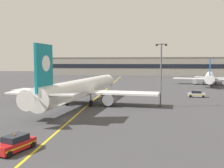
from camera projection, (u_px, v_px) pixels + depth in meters
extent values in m
plane|color=#3D3D3F|center=(62.00, 119.00, 39.46)|extent=(400.00, 400.00, 0.00)
cube|color=yellow|center=(100.00, 95.00, 69.02)|extent=(8.96, 179.81, 0.01)
cylinder|color=white|center=(82.00, 88.00, 53.09)|extent=(7.32, 36.20, 3.80)
cone|color=white|center=(106.00, 81.00, 71.74)|extent=(3.85, 2.94, 3.61)
cone|color=white|center=(31.00, 99.00, 34.31)|extent=(3.11, 3.07, 2.85)
cube|color=white|center=(82.00, 93.00, 53.18)|extent=(6.96, 33.33, 0.44)
cube|color=black|center=(105.00, 79.00, 69.85)|extent=(2.94, 1.38, 0.60)
cube|color=white|center=(83.00, 92.00, 53.75)|extent=(32.32, 7.93, 0.36)
cylinder|color=gray|center=(55.00, 97.00, 54.39)|extent=(2.64, 3.81, 2.30)
cylinder|color=black|center=(59.00, 96.00, 56.18)|extent=(1.96, 0.37, 1.95)
cylinder|color=gray|center=(110.00, 99.00, 51.38)|extent=(2.64, 3.81, 2.30)
cylinder|color=black|center=(112.00, 98.00, 53.17)|extent=(1.96, 0.37, 1.95)
cube|color=#0F7A89|center=(44.00, 68.00, 37.43)|extent=(0.87, 4.82, 7.20)
cylinder|color=white|center=(45.00, 63.00, 37.66)|extent=(0.67, 2.43, 2.40)
cube|color=white|center=(43.00, 93.00, 37.17)|extent=(11.22, 3.87, 0.24)
cylinder|color=#4C4C51|center=(102.00, 90.00, 67.28)|extent=(0.24, 0.24, 1.60)
cylinder|color=black|center=(102.00, 94.00, 67.37)|extent=(0.49, 0.93, 0.90)
cylinder|color=#4C4C51|center=(67.00, 97.00, 51.94)|extent=(0.24, 0.24, 1.60)
cylinder|color=black|center=(67.00, 102.00, 52.04)|extent=(0.53, 1.33, 1.30)
cylinder|color=#4C4C51|center=(91.00, 98.00, 50.68)|extent=(0.24, 0.24, 1.60)
cylinder|color=black|center=(91.00, 103.00, 50.78)|extent=(0.53, 1.33, 1.30)
cylinder|color=white|center=(210.00, 77.00, 99.46)|extent=(10.38, 31.66, 3.35)
cone|color=white|center=(210.00, 75.00, 115.23)|extent=(3.61, 2.95, 3.18)
cone|color=white|center=(210.00, 79.00, 83.58)|extent=(3.00, 2.97, 2.51)
cube|color=blue|center=(210.00, 79.00, 99.54)|extent=(9.74, 29.17, 0.39)
cube|color=black|center=(210.00, 74.00, 113.63)|extent=(2.66, 1.51, 0.53)
cube|color=white|center=(210.00, 79.00, 100.02)|extent=(28.43, 10.45, 0.32)
cylinder|color=gray|center=(195.00, 81.00, 101.28)|extent=(2.69, 3.55, 2.03)
cylinder|color=black|center=(195.00, 81.00, 102.79)|extent=(1.71, 0.54, 1.72)
cylinder|color=black|center=(224.00, 82.00, 98.82)|extent=(1.71, 0.54, 1.72)
cube|color=blue|center=(210.00, 68.00, 86.20)|extent=(1.29, 4.20, 6.34)
cylinder|color=white|center=(210.00, 66.00, 86.39)|extent=(0.85, 2.15, 2.11)
cube|color=white|center=(210.00, 77.00, 85.99)|extent=(10.00, 4.58, 0.21)
cylinder|color=#4C4C51|center=(210.00, 79.00, 111.47)|extent=(0.21, 0.21, 1.41)
cylinder|color=black|center=(210.00, 82.00, 111.54)|extent=(0.52, 0.85, 0.79)
cylinder|color=#4C4C51|center=(203.00, 81.00, 98.79)|extent=(0.21, 0.21, 1.41)
cylinder|color=black|center=(203.00, 84.00, 98.88)|extent=(0.60, 1.20, 1.15)
cylinder|color=#4C4C51|center=(216.00, 81.00, 97.13)|extent=(0.21, 0.21, 1.41)
cylinder|color=black|center=(216.00, 84.00, 97.21)|extent=(0.60, 1.20, 1.15)
cylinder|color=#515156|center=(161.00, 75.00, 50.16)|extent=(0.28, 0.28, 12.67)
cylinder|color=#333338|center=(160.00, 106.00, 50.70)|extent=(0.90, 0.90, 0.10)
cube|color=#515156|center=(161.00, 44.00, 49.62)|extent=(2.20, 0.16, 0.16)
cube|color=black|center=(157.00, 45.00, 49.77)|extent=(0.44, 0.36, 0.28)
cube|color=black|center=(166.00, 45.00, 49.51)|extent=(0.44, 0.36, 0.28)
cube|color=red|center=(15.00, 145.00, 25.24)|extent=(2.95, 4.54, 0.84)
cube|color=black|center=(16.00, 138.00, 25.26)|extent=(2.19, 2.67, 0.60)
cylinder|color=orange|center=(15.00, 134.00, 25.14)|extent=(0.14, 0.14, 0.14)
cube|color=yellow|center=(15.00, 145.00, 25.24)|extent=(2.93, 4.35, 0.14)
cylinder|color=black|center=(20.00, 142.00, 27.03)|extent=(0.40, 0.68, 0.64)
cylinder|color=black|center=(33.00, 145.00, 26.28)|extent=(0.40, 0.68, 0.64)
cylinder|color=black|center=(9.00, 154.00, 23.49)|extent=(0.40, 0.68, 0.64)
cube|color=#B7B7BC|center=(197.00, 95.00, 64.38)|extent=(4.32, 2.11, 0.84)
cube|color=black|center=(196.00, 92.00, 64.34)|extent=(2.42, 1.75, 0.60)
cylinder|color=orange|center=(197.00, 90.00, 64.29)|extent=(0.14, 0.14, 0.14)
cube|color=yellow|center=(197.00, 95.00, 64.38)|extent=(4.12, 2.13, 0.14)
cylinder|color=black|center=(190.00, 96.00, 63.89)|extent=(0.65, 0.27, 0.64)
cylinder|color=black|center=(190.00, 95.00, 65.60)|extent=(0.65, 0.27, 0.64)
cylinder|color=black|center=(203.00, 97.00, 63.21)|extent=(0.65, 0.27, 0.64)
cylinder|color=black|center=(202.00, 96.00, 64.92)|extent=(0.65, 0.27, 0.64)
cone|color=orange|center=(101.00, 94.00, 67.92)|extent=(0.36, 0.36, 0.55)
cylinder|color=white|center=(101.00, 94.00, 67.91)|extent=(0.23, 0.23, 0.07)
cube|color=orange|center=(101.00, 95.00, 67.94)|extent=(0.44, 0.44, 0.03)
cube|color=#9E998E|center=(139.00, 67.00, 174.20)|extent=(133.45, 12.00, 11.94)
cube|color=black|center=(139.00, 66.00, 168.21)|extent=(128.11, 0.12, 2.80)
cube|color=slate|center=(139.00, 58.00, 173.67)|extent=(133.85, 12.40, 0.40)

